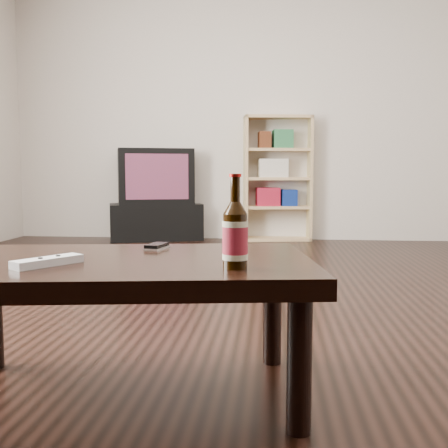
# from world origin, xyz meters

# --- Properties ---
(floor) EXTENTS (5.00, 6.00, 0.01)m
(floor) POSITION_xyz_m (0.00, 0.00, -0.01)
(floor) COLOR black
(floor) RESTS_ON ground
(wall_back) EXTENTS (5.00, 0.02, 2.70)m
(wall_back) POSITION_xyz_m (0.00, 3.01, 1.35)
(wall_back) COLOR beige
(wall_back) RESTS_ON ground
(tv_stand) EXTENTS (1.01, 0.72, 0.37)m
(tv_stand) POSITION_xyz_m (-1.01, 2.85, 0.18)
(tv_stand) COLOR black
(tv_stand) RESTS_ON floor
(tv) EXTENTS (0.84, 0.67, 0.55)m
(tv) POSITION_xyz_m (-1.01, 2.85, 0.64)
(tv) COLOR black
(tv) RESTS_ON tv_stand
(bookshelf) EXTENTS (0.71, 0.39, 1.25)m
(bookshelf) POSITION_xyz_m (0.21, 2.96, 0.65)
(bookshelf) COLOR tan
(bookshelf) RESTS_ON floor
(coffee_table) EXTENTS (1.21, 0.81, 0.42)m
(coffee_table) POSITION_xyz_m (-0.26, -0.89, 0.37)
(coffee_table) COLOR black
(coffee_table) RESTS_ON floor
(beer_bottle) EXTENTS (0.07, 0.07, 0.25)m
(beer_bottle) POSITION_xyz_m (0.09, -1.01, 0.51)
(beer_bottle) COLOR black
(beer_bottle) RESTS_ON coffee_table
(phone) EXTENTS (0.07, 0.11, 0.02)m
(phone) POSITION_xyz_m (-0.20, -0.67, 0.43)
(phone) COLOR silver
(phone) RESTS_ON coffee_table
(remote) EXTENTS (0.16, 0.20, 0.02)m
(remote) POSITION_xyz_m (-0.43, -1.02, 0.43)
(remote) COLOR silver
(remote) RESTS_ON coffee_table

